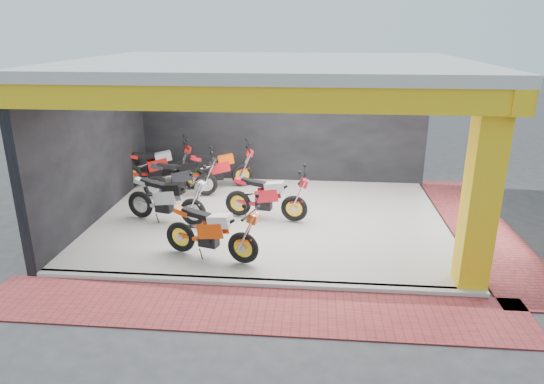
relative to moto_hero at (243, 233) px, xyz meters
The scene contains 17 objects.
ground 0.89m from the moto_hero, 53.47° to the left, with size 80.00×80.00×0.00m, color #2D2D30.
showroom_floor 2.51m from the moto_hero, 82.96° to the left, with size 8.00×6.00×0.10m, color white.
showroom_ceiling 3.75m from the moto_hero, 82.96° to the left, with size 8.40×6.40×0.20m, color beige.
back_wall 5.60m from the moto_hero, 86.92° to the left, with size 8.20×0.20×3.50m, color black.
left_wall 4.61m from the moto_hero, 147.75° to the left, with size 0.20×6.20×3.50m, color black.
corner_column 4.19m from the moto_hero, ahead, with size 0.50×0.50×3.50m, color yellow.
header_beam_front 2.65m from the moto_hero, 63.71° to the right, with size 8.40×0.30×0.40m, color yellow.
header_beam_right 5.55m from the moto_hero, 29.19° to the left, with size 0.30×6.40×0.40m, color yellow.
floor_kerb 0.97m from the moto_hero, 64.45° to the right, with size 8.00×0.20×0.10m, color white.
paver_front 1.60m from the moto_hero, 78.05° to the right, with size 9.00×1.40×0.03m, color maroon.
paver_right 5.68m from the moto_hero, 25.22° to the left, with size 1.40×7.00×0.03m, color maroon.
moto_hero is the anchor object (origin of this frame).
moto_row_a 2.33m from the moto_hero, 68.38° to the left, with size 2.08×0.77×1.27m, color red, non-canonical shape.
moto_row_b 2.20m from the moto_hero, 128.86° to the left, with size 2.15×0.79×1.31m, color #B2B5BA, non-canonical shape.
moto_row_c 4.74m from the moto_hero, 98.60° to the left, with size 2.07×0.77×1.27m, color red, non-canonical shape.
moto_row_d 4.08m from the moto_hero, 112.22° to the left, with size 2.03×0.75×1.24m, color black, non-canonical shape.
moto_row_e 5.44m from the moto_hero, 117.43° to the left, with size 2.13×0.79×1.30m, color #AD1712, non-canonical shape.
Camera 1 is at (0.98, -8.57, 4.35)m, focal length 32.00 mm.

